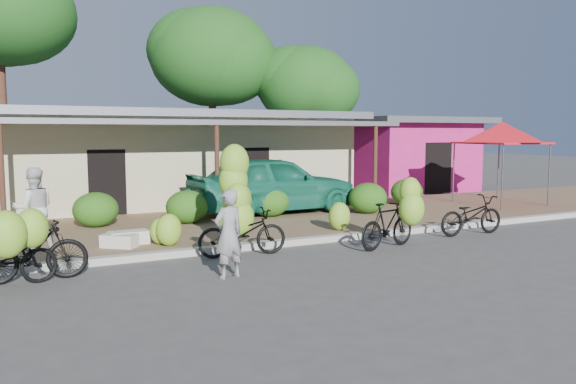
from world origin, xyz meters
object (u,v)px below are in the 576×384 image
(red_canopy, at_px, (502,132))
(sack_far, at_px, (119,241))
(bystander, at_px, (34,208))
(bike_far_right, at_px, (471,215))
(tree_near_right, at_px, (301,83))
(bike_center, at_px, (239,212))
(bike_left, at_px, (32,248))
(teal_van, at_px, (273,184))
(bike_far_left, at_px, (1,256))
(vendor, at_px, (229,234))
(sack_near, at_px, (129,238))
(bike_right, at_px, (394,219))
(tree_center_right, at_px, (207,55))

(red_canopy, relative_size, sack_far, 4.67)
(bystander, bearing_deg, bike_far_right, 164.52)
(tree_near_right, bearing_deg, bike_center, -123.07)
(bike_left, xyz_separation_m, teal_van, (7.00, 5.09, 0.41))
(red_canopy, bearing_deg, tree_near_right, 104.13)
(bike_far_left, bearing_deg, bike_left, -73.41)
(sack_far, bearing_deg, tree_near_right, 47.42)
(bike_left, relative_size, vendor, 1.16)
(sack_far, bearing_deg, bike_far_right, -12.55)
(bike_center, bearing_deg, tree_near_right, -27.52)
(red_canopy, xyz_separation_m, bike_far_left, (-15.47, -3.76, -2.04))
(red_canopy, relative_size, sack_near, 4.12)
(red_canopy, bearing_deg, bike_right, -152.13)
(bike_center, distance_m, teal_van, 5.35)
(teal_van, bearing_deg, sack_far, 119.64)
(bike_right, height_order, vendor, bike_right)
(sack_near, bearing_deg, red_canopy, 6.20)
(tree_center_right, relative_size, vendor, 5.29)
(bike_far_left, bearing_deg, sack_far, -57.88)
(sack_near, relative_size, vendor, 0.53)
(bike_left, height_order, bike_far_right, bike_left)
(bike_far_right, bearing_deg, bike_right, 102.93)
(tree_center_right, relative_size, bike_center, 3.60)
(bike_far_right, relative_size, teal_van, 0.37)
(bike_left, xyz_separation_m, bike_center, (4.07, 0.61, 0.29))
(red_canopy, height_order, bike_center, red_canopy)
(bike_far_left, distance_m, sack_near, 3.46)
(tree_center_right, distance_m, bike_far_right, 16.63)
(teal_van, bearing_deg, bike_center, 144.84)
(teal_van, bearing_deg, bike_right, -178.77)
(bike_far_left, relative_size, bike_far_right, 0.99)
(bike_left, bearing_deg, vendor, -109.74)
(bike_right, xyz_separation_m, bike_far_right, (2.88, 0.55, -0.18))
(bike_far_right, relative_size, sack_near, 2.29)
(bike_far_left, height_order, teal_van, teal_van)
(tree_center_right, bearing_deg, bike_far_right, -83.64)
(red_canopy, bearing_deg, bike_center, -165.12)
(tree_near_right, height_order, vendor, tree_near_right)
(bike_center, bearing_deg, bike_far_right, -90.07)
(bike_center, height_order, bystander, bike_center)
(bike_right, height_order, bystander, bystander)
(bike_far_right, xyz_separation_m, bystander, (-10.05, 2.49, 0.49))
(bike_right, relative_size, vendor, 1.13)
(red_canopy, bearing_deg, bike_left, -166.83)
(bike_left, distance_m, sack_far, 2.62)
(tree_center_right, xyz_separation_m, sack_near, (-6.43, -13.40, -6.01))
(bike_left, bearing_deg, bike_far_left, 118.76)
(sack_near, distance_m, vendor, 3.53)
(bike_far_left, bearing_deg, red_canopy, -87.33)
(tree_near_right, xyz_separation_m, bike_center, (-8.40, -12.89, -4.04))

